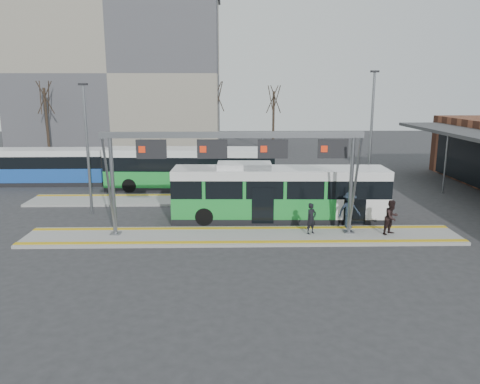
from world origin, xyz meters
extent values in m
plane|color=#2D2D30|center=(0.00, 0.00, 0.00)|extent=(120.00, 120.00, 0.00)
cube|color=gray|center=(0.00, 0.00, 0.07)|extent=(22.00, 3.00, 0.15)
cube|color=gray|center=(-4.00, 8.00, 0.07)|extent=(20.00, 3.00, 0.15)
cube|color=gold|center=(0.00, 1.15, 0.16)|extent=(22.00, 0.35, 0.02)
cube|color=gold|center=(0.00, -1.15, 0.16)|extent=(22.00, 0.35, 0.02)
cube|color=gold|center=(-4.00, 9.15, 0.16)|extent=(20.00, 0.35, 0.02)
cylinder|color=slate|center=(-6.50, 0.30, 2.67)|extent=(0.20, 0.20, 5.05)
cube|color=slate|center=(-6.50, 0.30, 0.18)|extent=(0.50, 0.50, 0.06)
cylinder|color=slate|center=(-6.50, -0.40, 2.67)|extent=(0.12, 1.46, 4.90)
cylinder|color=slate|center=(5.50, 0.30, 2.67)|extent=(0.20, 0.20, 5.05)
cube|color=slate|center=(5.50, 0.30, 0.18)|extent=(0.50, 0.50, 0.06)
cylinder|color=slate|center=(5.50, -0.40, 2.67)|extent=(0.12, 1.46, 4.90)
cube|color=slate|center=(-0.50, 0.30, 5.20)|extent=(13.00, 0.25, 0.30)
cube|color=black|center=(-4.50, 0.30, 4.50)|extent=(1.50, 0.12, 0.95)
cube|color=red|center=(-4.95, 0.23, 4.50)|extent=(0.32, 0.02, 0.32)
cube|color=black|center=(-1.50, 0.30, 4.50)|extent=(1.50, 0.12, 0.95)
cube|color=red|center=(-1.95, 0.23, 4.50)|extent=(0.32, 0.02, 0.32)
cube|color=black|center=(1.50, 0.30, 4.50)|extent=(1.50, 0.12, 0.95)
cube|color=red|center=(1.05, 0.23, 4.50)|extent=(0.32, 0.02, 0.32)
cube|color=black|center=(4.50, 0.30, 4.50)|extent=(1.50, 0.12, 0.95)
cube|color=red|center=(4.05, 0.23, 4.50)|extent=(0.32, 0.02, 0.32)
cylinder|color=slate|center=(14.80, 10.00, 2.15)|extent=(0.14, 0.14, 4.30)
cube|color=gray|center=(-14.00, 36.00, 9.00)|extent=(24.00, 12.00, 18.00)
cube|color=black|center=(2.20, 3.27, 0.18)|extent=(12.16, 2.90, 0.35)
cube|color=green|center=(2.20, 3.27, 0.93)|extent=(12.16, 2.90, 1.16)
cube|color=black|center=(2.20, 3.27, 2.02)|extent=(12.16, 2.83, 1.01)
cube|color=white|center=(2.20, 3.27, 2.77)|extent=(12.16, 2.90, 0.50)
cube|color=orange|center=(8.24, 3.10, 2.67)|extent=(0.10, 1.80, 0.28)
cube|color=white|center=(0.19, 3.32, 3.17)|extent=(3.07, 1.88, 0.30)
cylinder|color=black|center=(-2.06, 2.25, 0.50)|extent=(1.02, 0.33, 1.01)
cylinder|color=black|center=(-2.00, 4.52, 0.50)|extent=(1.02, 0.33, 1.01)
cylinder|color=black|center=(5.80, 2.03, 0.50)|extent=(1.02, 0.33, 1.01)
cylinder|color=black|center=(5.86, 4.30, 0.50)|extent=(1.02, 0.33, 1.01)
cube|color=black|center=(-3.55, 11.64, 0.18)|extent=(12.49, 3.23, 0.36)
cube|color=green|center=(-3.55, 11.64, 0.95)|extent=(12.49, 3.23, 1.19)
cube|color=black|center=(-3.55, 11.64, 2.06)|extent=(12.49, 3.15, 1.03)
cube|color=white|center=(-3.55, 11.64, 2.84)|extent=(12.49, 3.23, 0.52)
cylinder|color=black|center=(-7.94, 10.69, 0.52)|extent=(1.05, 0.36, 1.03)
cylinder|color=black|center=(-7.82, 13.02, 0.52)|extent=(1.05, 0.36, 1.03)
cylinder|color=black|center=(0.10, 10.30, 0.52)|extent=(1.05, 0.36, 1.03)
cylinder|color=black|center=(0.21, 12.63, 0.52)|extent=(1.05, 0.36, 1.03)
cube|color=black|center=(-15.86, 13.88, 0.16)|extent=(10.74, 2.44, 0.33)
cube|color=#1B4BA6|center=(-15.86, 13.88, 0.86)|extent=(10.74, 2.44, 1.07)
cube|color=black|center=(-15.86, 13.88, 1.87)|extent=(10.74, 2.36, 0.93)
cube|color=white|center=(-15.86, 13.88, 2.56)|extent=(10.74, 2.44, 0.47)
cylinder|color=black|center=(-12.64, 12.86, 0.47)|extent=(0.93, 0.28, 0.93)
cylinder|color=black|center=(-12.65, 14.94, 0.47)|extent=(0.93, 0.28, 0.93)
imported|color=black|center=(3.51, 0.15, 0.95)|extent=(0.70, 0.63, 1.59)
imported|color=black|center=(7.57, -0.03, 1.04)|extent=(1.09, 1.04, 1.78)
imported|color=#1E2836|center=(5.70, 1.10, 1.12)|extent=(1.38, 0.98, 1.95)
cylinder|color=#382B21|center=(-2.17, 32.38, 3.74)|extent=(0.28, 0.28, 7.47)
cylinder|color=#382B21|center=(4.61, 33.65, 3.53)|extent=(0.28, 0.28, 7.05)
cylinder|color=#382B21|center=(-20.01, 27.64, 3.73)|extent=(0.28, 0.28, 7.45)
cylinder|color=slate|center=(-9.01, 4.88, 3.83)|extent=(0.16, 0.16, 7.65)
cube|color=black|center=(-9.01, 4.88, 7.65)|extent=(0.50, 0.25, 0.12)
cylinder|color=slate|center=(8.28, 6.61, 4.22)|extent=(0.16, 0.16, 8.44)
cube|color=black|center=(8.28, 6.61, 8.44)|extent=(0.50, 0.25, 0.12)
camera|label=1|loc=(-0.63, -22.71, 7.47)|focal=35.00mm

